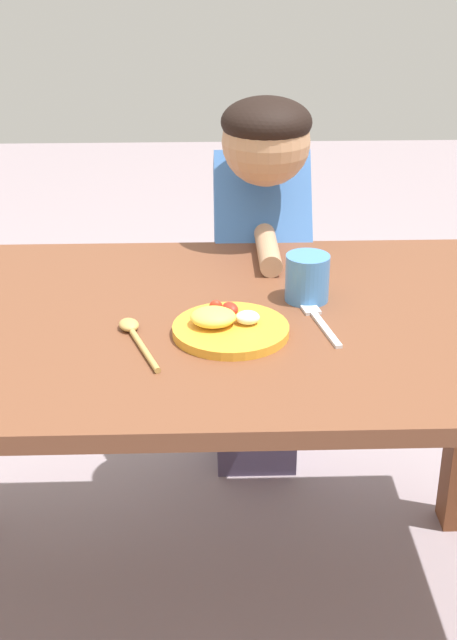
{
  "coord_description": "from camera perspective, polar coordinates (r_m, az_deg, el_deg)",
  "views": [
    {
      "loc": [
        0.0,
        -1.44,
        1.37
      ],
      "look_at": [
        0.05,
        -0.06,
        0.71
      ],
      "focal_mm": 49.57,
      "sensor_mm": 36.0,
      "label": 1
    }
  ],
  "objects": [
    {
      "name": "fork",
      "position": [
        1.59,
        5.63,
        0.12
      ],
      "size": [
        0.06,
        0.23,
        0.01
      ],
      "rotation": [
        0.0,
        0.0,
        1.77
      ],
      "color": "silver",
      "rests_on": "dining_table"
    },
    {
      "name": "spoon",
      "position": [
        1.52,
        -6.21,
        -0.92
      ],
      "size": [
        0.09,
        0.19,
        0.02
      ],
      "rotation": [
        0.0,
        0.0,
        1.91
      ],
      "color": "tan",
      "rests_on": "dining_table"
    },
    {
      "name": "person",
      "position": [
        2.08,
        1.97,
        2.73
      ],
      "size": [
        0.21,
        0.45,
        1.0
      ],
      "rotation": [
        0.0,
        0.0,
        3.14
      ],
      "color": "#4A405D",
      "rests_on": "ground_plane"
    },
    {
      "name": "dining_table",
      "position": [
        1.65,
        -1.77,
        -3.73
      ],
      "size": [
        1.45,
        0.77,
        0.69
      ],
      "color": "brown",
      "rests_on": "ground_plane"
    },
    {
      "name": "plate",
      "position": [
        1.52,
        -0.16,
        -0.41
      ],
      "size": [
        0.2,
        0.2,
        0.05
      ],
      "color": "gold",
      "rests_on": "dining_table"
    },
    {
      "name": "ground_plane",
      "position": [
        1.98,
        -1.54,
        -18.02
      ],
      "size": [
        8.0,
        8.0,
        0.0
      ],
      "primitive_type": "plane",
      "color": "gray"
    },
    {
      "name": "drinking_cup",
      "position": [
        1.65,
        4.99,
        2.73
      ],
      "size": [
        0.08,
        0.08,
        0.09
      ],
      "primitive_type": "cylinder",
      "color": "#4584D0",
      "rests_on": "dining_table"
    }
  ]
}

